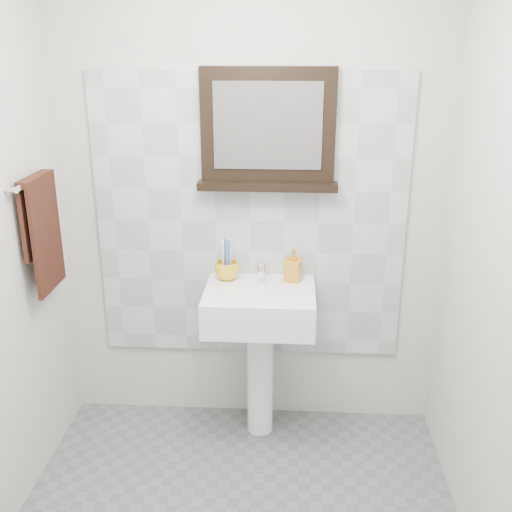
{
  "coord_description": "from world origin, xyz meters",
  "views": [
    {
      "loc": [
        0.22,
        -1.88,
        2.02
      ],
      "look_at": [
        0.07,
        0.55,
        1.15
      ],
      "focal_mm": 42.0,
      "sensor_mm": 36.0,
      "label": 1
    }
  ],
  "objects": [
    {
      "name": "toothbrush_cup",
      "position": [
        -0.11,
        0.99,
        0.91
      ],
      "size": [
        0.14,
        0.14,
        0.1
      ],
      "primitive_type": "imported",
      "rotation": [
        0.0,
        0.0,
        0.18
      ],
      "color": "gold",
      "rests_on": "pedestal_sink"
    },
    {
      "name": "toothbrushes",
      "position": [
        -0.11,
        0.99,
        0.98
      ],
      "size": [
        0.05,
        0.04,
        0.21
      ],
      "color": "white",
      "rests_on": "toothbrush_cup"
    },
    {
      "name": "back_wall",
      "position": [
        0.0,
        1.1,
        1.25
      ],
      "size": [
        2.0,
        0.01,
        2.5
      ],
      "primitive_type": "cube",
      "color": "#B8B6AF",
      "rests_on": "ground"
    },
    {
      "name": "pedestal_sink",
      "position": [
        0.07,
        0.87,
        0.68
      ],
      "size": [
        0.55,
        0.44,
        0.96
      ],
      "color": "white",
      "rests_on": "ground"
    },
    {
      "name": "framed_mirror",
      "position": [
        0.09,
        1.06,
        1.61
      ],
      "size": [
        0.7,
        0.11,
        0.59
      ],
      "color": "black",
      "rests_on": "back_wall"
    },
    {
      "name": "towel_bar",
      "position": [
        -0.95,
        0.71,
        1.44
      ],
      "size": [
        0.07,
        0.4,
        0.03
      ],
      "color": "silver",
      "rests_on": "left_wall"
    },
    {
      "name": "splashback",
      "position": [
        0.0,
        1.09,
        1.15
      ],
      "size": [
        1.6,
        0.02,
        1.5
      ],
      "primitive_type": "cube",
      "color": "#A8B1B6",
      "rests_on": "back_wall"
    },
    {
      "name": "hand_towel",
      "position": [
        -0.94,
        0.71,
        1.23
      ],
      "size": [
        0.06,
        0.3,
        0.55
      ],
      "color": "black",
      "rests_on": "towel_bar"
    },
    {
      "name": "soap_dispenser",
      "position": [
        0.23,
        0.99,
        0.95
      ],
      "size": [
        0.1,
        0.1,
        0.17
      ],
      "primitive_type": "imported",
      "rotation": [
        0.0,
        0.0,
        -0.29
      ],
      "color": "#BF5516",
      "rests_on": "pedestal_sink"
    }
  ]
}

